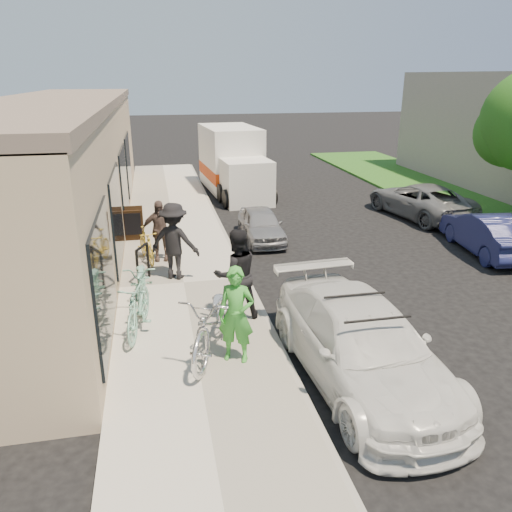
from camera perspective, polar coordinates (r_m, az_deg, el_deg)
ground at (r=9.86m, az=4.84°, el=-9.59°), size 120.00×120.00×0.00m
sidewalk at (r=12.19m, az=-8.25°, el=-3.33°), size 3.00×34.00×0.15m
curb at (r=12.35m, az=-1.05°, el=-2.83°), size 0.12×34.00×0.13m
storefront at (r=16.64m, az=-21.15°, el=9.21°), size 3.60×20.00×4.22m
bike_rack at (r=12.20m, az=-12.83°, el=-0.44°), size 0.30×0.60×0.91m
sandwich_board at (r=15.45m, az=-13.87°, el=3.59°), size 0.59×0.60×0.97m
sedan_white at (r=8.52m, az=11.92°, el=-9.81°), size 2.19×4.79×1.40m
sedan_silver at (r=15.45m, az=0.59°, el=3.61°), size 1.23×2.95×1.00m
moving_truck at (r=21.95m, az=-2.62°, el=10.44°), size 2.53×5.77×2.76m
far_car_blue at (r=15.76m, az=24.97°, el=2.40°), size 1.71×3.76×1.20m
far_car_gray at (r=19.07m, az=18.20°, el=6.10°), size 2.69×4.63×1.21m
tandem_bike at (r=8.89m, az=-4.69°, el=-7.36°), size 1.71×2.53×1.26m
woman_rider at (r=8.55m, az=-2.28°, el=-6.73°), size 0.74×0.63×1.72m
man_standing at (r=9.98m, az=-2.28°, el=-2.13°), size 1.01×0.84×1.89m
cruiser_bike_a at (r=9.86m, az=-13.31°, el=-5.57°), size 0.85×1.87×1.08m
cruiser_bike_b at (r=11.11m, az=-12.93°, el=-2.85°), size 0.71×1.88×0.98m
cruiser_bike_c at (r=13.57m, az=-12.41°, el=1.23°), size 0.76×1.56×0.90m
bystander_a at (r=12.16m, az=-9.31°, el=1.68°), size 1.40×1.15×1.88m
bystander_b at (r=13.48m, az=-10.97°, el=2.87°), size 0.97×0.42×1.64m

